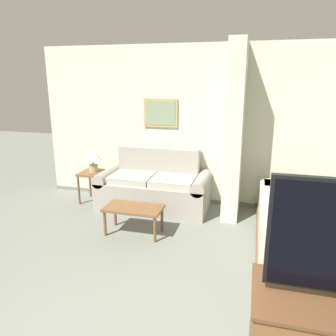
{
  "coord_description": "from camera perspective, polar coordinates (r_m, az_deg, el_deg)",
  "views": [
    {
      "loc": [
        0.43,
        -1.01,
        2.06
      ],
      "look_at": [
        -0.53,
        2.56,
        1.05
      ],
      "focal_mm": 35.0,
      "sensor_mm": 36.0,
      "label": 1
    }
  ],
  "objects": [
    {
      "name": "table_lamp",
      "position": [
        5.64,
        -12.96,
        2.01
      ],
      "size": [
        0.28,
        0.28,
        0.42
      ],
      "color": "tan",
      "rests_on": "side_table"
    },
    {
      "name": "couch",
      "position": [
        5.38,
        -2.43,
        -3.38
      ],
      "size": [
        1.79,
        0.84,
        0.95
      ],
      "color": "gray",
      "rests_on": "ground_plane"
    },
    {
      "name": "coffee_table",
      "position": [
        4.5,
        -6.02,
        -7.35
      ],
      "size": [
        0.78,
        0.42,
        0.39
      ],
      "color": "brown",
      "rests_on": "ground_plane"
    },
    {
      "name": "wall_partition_pillar",
      "position": [
        4.97,
        11.53,
        6.18
      ],
      "size": [
        0.24,
        0.75,
        2.6
      ],
      "color": "beige",
      "rests_on": "ground_plane"
    },
    {
      "name": "bed",
      "position": [
        4.7,
        26.61,
        -8.81
      ],
      "size": [
        1.82,
        2.04,
        0.54
      ],
      "color": "brown",
      "rests_on": "ground_plane"
    },
    {
      "name": "wall_back",
      "position": [
        5.41,
        10.34,
        6.91
      ],
      "size": [
        6.45,
        0.16,
        2.6
      ],
      "color": "beige",
      "rests_on": "ground_plane"
    },
    {
      "name": "side_table",
      "position": [
        5.73,
        -12.75,
        -1.49
      ],
      "size": [
        0.45,
        0.45,
        0.53
      ],
      "color": "brown",
      "rests_on": "ground_plane"
    }
  ]
}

